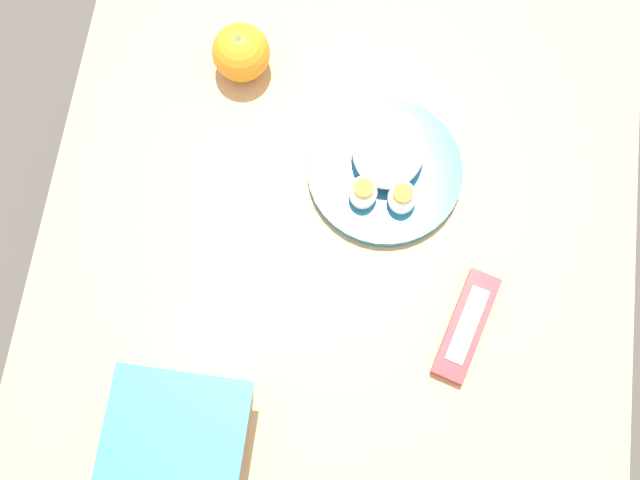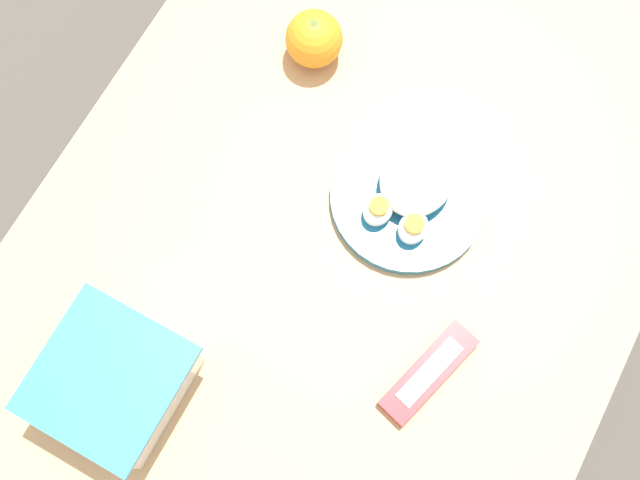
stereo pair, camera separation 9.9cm
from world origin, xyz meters
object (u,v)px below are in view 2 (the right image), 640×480
Objects in this scene: rice_plate at (411,192)px; candy_bar at (429,373)px; orange_fruit at (314,39)px; food_container at (117,382)px.

candy_bar is at bearing -147.39° from rice_plate.
rice_plate is (-0.14, -0.23, -0.02)m from orange_fruit.
candy_bar is (0.21, -0.35, -0.03)m from food_container.
food_container reaches higher than candy_bar.
candy_bar is (-0.35, -0.37, -0.03)m from orange_fruit.
rice_plate is at bearing -27.08° from food_container.
food_container is 0.56m from orange_fruit.
food_container reaches higher than orange_fruit.
orange_fruit is 0.53× the size of candy_bar.
candy_bar is at bearing -59.29° from food_container.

